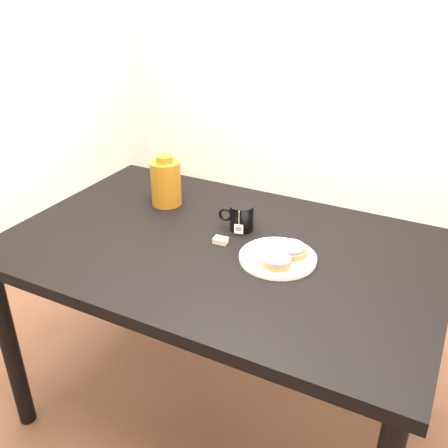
% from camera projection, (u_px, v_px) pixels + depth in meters
% --- Properties ---
extents(ground_plane, '(4.00, 4.00, 0.00)m').
position_uv_depth(ground_plane, '(222.00, 408.00, 1.97)').
color(ground_plane, brown).
extents(wall_back, '(3.50, 0.02, 2.70)m').
position_uv_depth(wall_back, '(379.00, 4.00, 2.92)').
color(wall_back, beige).
rests_on(wall_back, ground_plane).
extents(table, '(1.40, 0.90, 0.75)m').
position_uv_depth(table, '(221.00, 265.00, 1.66)').
color(table, black).
rests_on(table, ground_plane).
extents(plate, '(0.24, 0.24, 0.02)m').
position_uv_depth(plate, '(278.00, 257.00, 1.53)').
color(plate, white).
rests_on(plate, table).
extents(bagel_back, '(0.12, 0.12, 0.03)m').
position_uv_depth(bagel_back, '(290.00, 250.00, 1.54)').
color(bagel_back, brown).
rests_on(bagel_back, plate).
extents(bagel_front, '(0.10, 0.10, 0.03)m').
position_uv_depth(bagel_front, '(277.00, 261.00, 1.48)').
color(bagel_front, brown).
rests_on(bagel_front, plate).
extents(mug, '(0.13, 0.10, 0.09)m').
position_uv_depth(mug, '(241.00, 217.00, 1.69)').
color(mug, black).
rests_on(mug, table).
extents(teabag_pouch, '(0.05, 0.04, 0.02)m').
position_uv_depth(teabag_pouch, '(221.00, 240.00, 1.62)').
color(teabag_pouch, '#C6B793').
rests_on(teabag_pouch, table).
extents(bagel_package, '(0.13, 0.13, 0.19)m').
position_uv_depth(bagel_package, '(166.00, 182.00, 1.86)').
color(bagel_package, '#67390D').
rests_on(bagel_package, table).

